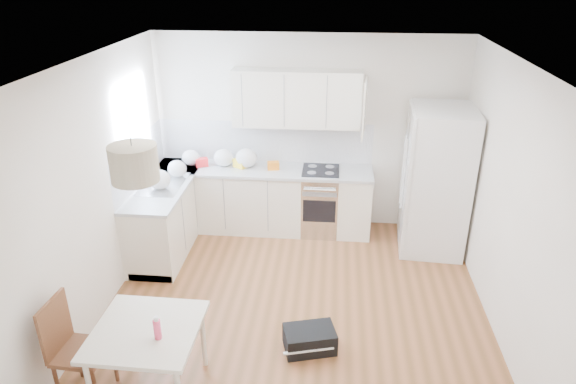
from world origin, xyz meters
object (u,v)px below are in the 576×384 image
object	(u,v)px
dining_chair	(82,350)
gym_bag	(310,339)
refrigerator	(437,180)
dining_table	(147,336)

from	to	relation	value
dining_chair	gym_bag	distance (m)	2.11
refrigerator	gym_bag	bearing A→B (deg)	-120.45
refrigerator	dining_chair	bearing A→B (deg)	-135.35
dining_table	dining_chair	xyz separation A→B (m)	(-0.57, -0.07, -0.14)
refrigerator	gym_bag	xyz separation A→B (m)	(-1.52, -2.21, -0.83)
dining_table	dining_chair	world-z (taller)	dining_chair
refrigerator	dining_chair	distance (m)	4.57
gym_bag	refrigerator	bearing A→B (deg)	40.32
refrigerator	dining_table	size ratio (longest dim) A/B	2.11
dining_chair	dining_table	bearing A→B (deg)	10.41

